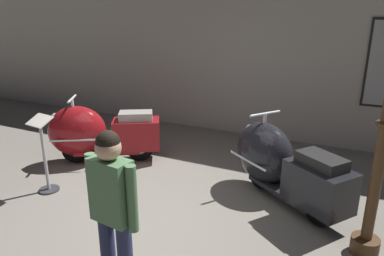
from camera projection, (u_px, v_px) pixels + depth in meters
ground_plane at (147, 221)px, 4.22m from camera, size 60.00×60.00×0.00m
showroom_back_wall at (248, 52)px, 6.87m from camera, size 18.00×0.24×3.28m
scooter_0 at (96, 133)px, 5.77m from camera, size 1.80×1.35×1.10m
scooter_1 at (279, 163)px, 4.61m from camera, size 1.78×1.47×1.11m
visitor_0 at (113, 206)px, 2.85m from camera, size 0.51×0.27×1.53m
info_stanchion at (45, 161)px, 4.81m from camera, size 0.34×0.28×1.08m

